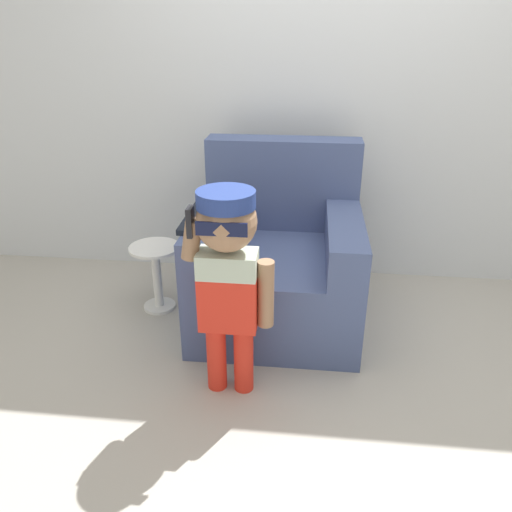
# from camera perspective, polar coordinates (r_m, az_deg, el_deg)

# --- Properties ---
(ground_plane) EXTENTS (10.00, 10.00, 0.00)m
(ground_plane) POSITION_cam_1_polar(r_m,az_deg,el_deg) (2.97, 6.69, -8.81)
(ground_plane) COLOR #ADA89E
(wall_back) EXTENTS (10.00, 0.05, 2.60)m
(wall_back) POSITION_cam_1_polar(r_m,az_deg,el_deg) (3.34, 7.92, 18.93)
(wall_back) COLOR silver
(wall_back) RESTS_ON ground_plane
(armchair) EXTENTS (0.96, 0.98, 1.02)m
(armchair) POSITION_cam_1_polar(r_m,az_deg,el_deg) (2.97, 2.50, -0.55)
(armchair) COLOR #475684
(armchair) RESTS_ON ground_plane
(person_child) EXTENTS (0.42, 0.31, 1.02)m
(person_child) POSITION_cam_1_polar(r_m,az_deg,el_deg) (2.20, -3.21, -0.97)
(person_child) COLOR red
(person_child) RESTS_ON ground_plane
(side_table) EXTENTS (0.31, 0.31, 0.42)m
(side_table) POSITION_cam_1_polar(r_m,az_deg,el_deg) (3.13, -11.30, -1.70)
(side_table) COLOR white
(side_table) RESTS_ON ground_plane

